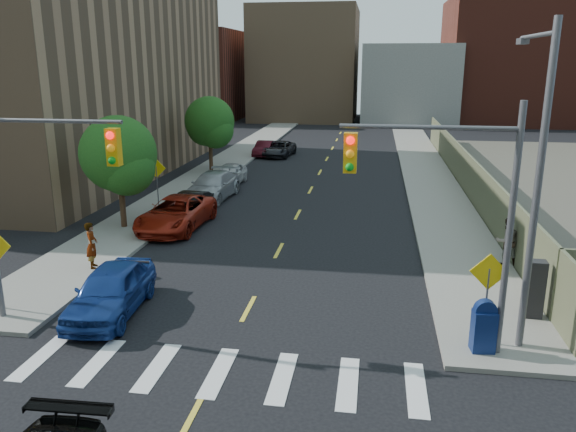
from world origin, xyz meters
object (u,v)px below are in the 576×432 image
(parked_car_blue, at_px, (111,290))
(parked_car_red, at_px, (176,213))
(parked_car_grey, at_px, (279,149))
(parked_car_black, at_px, (190,206))
(parked_car_white, at_px, (229,174))
(pedestrian_east, at_px, (506,241))
(parked_car_silver, at_px, (212,186))
(parked_car_maroon, at_px, (264,149))
(pedestrian_west, at_px, (92,245))
(mailbox, at_px, (484,326))
(payphone, at_px, (535,289))

(parked_car_blue, xyz_separation_m, parked_car_red, (-1.20, 9.51, -0.02))
(parked_car_red, xyz_separation_m, parked_car_grey, (1.30, 22.19, -0.13))
(parked_car_blue, distance_m, parked_car_black, 11.64)
(parked_car_white, height_order, pedestrian_east, pedestrian_east)
(parked_car_silver, relative_size, parked_car_grey, 1.15)
(parked_car_black, xyz_separation_m, pedestrian_east, (14.70, -5.26, 0.46))
(parked_car_black, xyz_separation_m, parked_car_red, (0.00, -2.07, 0.13))
(parked_car_red, distance_m, parked_car_maroon, 22.27)
(parked_car_white, bearing_deg, pedestrian_east, -40.59)
(parked_car_blue, distance_m, pedestrian_west, 4.25)
(parked_car_black, xyz_separation_m, parked_car_silver, (0.00, 4.19, 0.14))
(parked_car_grey, bearing_deg, parked_car_blue, -84.32)
(parked_car_grey, xyz_separation_m, mailbox, (11.30, -32.70, 0.24))
(parked_car_grey, xyz_separation_m, pedestrian_east, (13.40, -25.39, 0.46))
(mailbox, height_order, pedestrian_west, pedestrian_west)
(parked_car_maroon, bearing_deg, parked_car_silver, -87.69)
(parked_car_silver, distance_m, pedestrian_west, 12.35)
(pedestrian_east, bearing_deg, payphone, 76.37)
(parked_car_silver, relative_size, payphone, 2.90)
(parked_car_red, height_order, parked_car_white, parked_car_red)
(parked_car_black, xyz_separation_m, parked_car_grey, (1.30, 20.13, 0.01))
(parked_car_silver, bearing_deg, mailbox, -48.63)
(parked_car_silver, bearing_deg, payphone, -40.00)
(parked_car_maroon, bearing_deg, mailbox, -66.66)
(parked_car_red, distance_m, parked_car_silver, 6.26)
(pedestrian_east, bearing_deg, parked_car_white, -54.18)
(parked_car_maroon, bearing_deg, parked_car_blue, -85.52)
(parked_car_black, distance_m, pedestrian_west, 8.20)
(parked_car_white, height_order, parked_car_maroon, parked_car_white)
(parked_car_black, height_order, parked_car_maroon, parked_car_black)
(parked_car_black, distance_m, payphone, 17.69)
(parked_car_white, xyz_separation_m, pedestrian_west, (-1.23, -16.30, 0.35))
(parked_car_blue, distance_m, parked_car_maroon, 31.79)
(parked_car_white, bearing_deg, mailbox, -56.87)
(parked_car_maroon, xyz_separation_m, pedestrian_east, (14.70, -25.46, 0.47))
(parked_car_red, distance_m, payphone, 16.60)
(pedestrian_west, bearing_deg, parked_car_maroon, -23.38)
(parked_car_blue, xyz_separation_m, pedestrian_east, (13.50, 6.31, 0.32))
(parked_car_grey, relative_size, pedestrian_west, 2.55)
(pedestrian_west, bearing_deg, parked_car_silver, -26.62)
(parked_car_red, xyz_separation_m, parked_car_silver, (0.00, 6.26, 0.00))
(parked_car_black, distance_m, parked_car_red, 2.07)
(parked_car_white, xyz_separation_m, parked_car_grey, (1.30, 11.93, -0.06))
(parked_car_red, bearing_deg, parked_car_white, 92.93)
(parked_car_blue, relative_size, pedestrian_east, 2.43)
(parked_car_silver, height_order, parked_car_grey, parked_car_silver)
(parked_car_maroon, height_order, payphone, payphone)
(pedestrian_east, bearing_deg, parked_car_grey, -73.87)
(parked_car_maroon, distance_m, parked_car_grey, 1.30)
(mailbox, bearing_deg, parked_car_maroon, 104.66)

